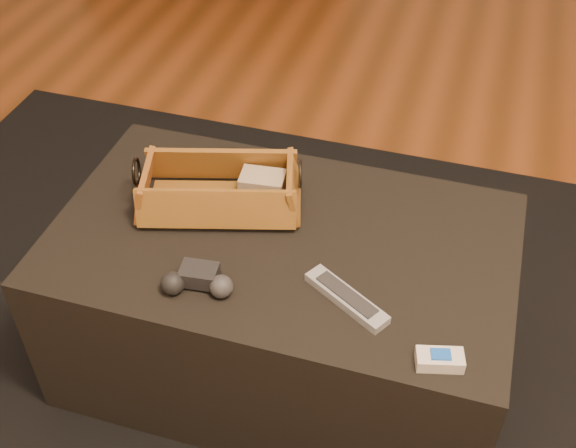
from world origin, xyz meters
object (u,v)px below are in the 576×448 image
(wicker_basket, at_px, (220,191))
(cream_gadget, at_px, (440,359))
(tv_remote, at_px, (212,202))
(silver_remote, at_px, (347,298))
(game_controller, at_px, (198,281))
(ottoman, at_px, (282,302))

(wicker_basket, relative_size, cream_gadget, 4.24)
(tv_remote, relative_size, silver_remote, 1.01)
(game_controller, xyz_separation_m, cream_gadget, (0.49, -0.05, -0.01))
(ottoman, height_order, tv_remote, tv_remote)
(wicker_basket, xyz_separation_m, silver_remote, (0.34, -0.20, -0.03))
(tv_remote, height_order, silver_remote, tv_remote)
(tv_remote, bearing_deg, silver_remote, -49.04)
(tv_remote, relative_size, cream_gadget, 2.04)
(ottoman, relative_size, wicker_basket, 2.53)
(ottoman, xyz_separation_m, cream_gadget, (0.37, -0.24, 0.22))
(tv_remote, height_order, game_controller, game_controller)
(ottoman, xyz_separation_m, game_controller, (-0.11, -0.19, 0.23))
(tv_remote, distance_m, silver_remote, 0.40)
(tv_remote, xyz_separation_m, game_controller, (0.06, -0.24, 0.00))
(wicker_basket, height_order, silver_remote, wicker_basket)
(wicker_basket, bearing_deg, cream_gadget, -29.28)
(wicker_basket, bearing_deg, tv_remote, -127.38)
(ottoman, relative_size, tv_remote, 5.27)
(silver_remote, bearing_deg, cream_gadget, -27.05)
(tv_remote, bearing_deg, ottoman, -35.03)
(game_controller, height_order, cream_gadget, game_controller)
(ottoman, xyz_separation_m, tv_remote, (-0.18, 0.04, 0.23))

